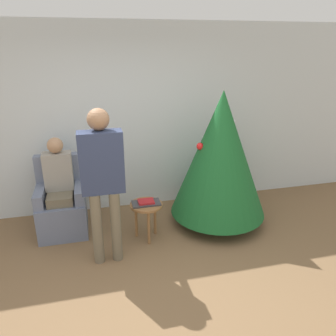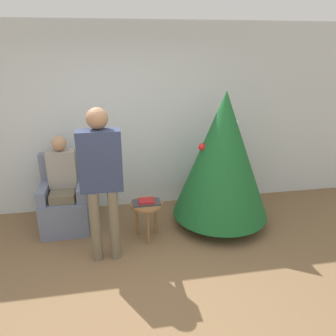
# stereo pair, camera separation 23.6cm
# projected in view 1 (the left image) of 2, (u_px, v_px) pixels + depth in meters

# --- Properties ---
(ground_plane) EXTENTS (14.00, 14.00, 0.00)m
(ground_plane) POSITION_uv_depth(u_px,v_px,m) (150.00, 307.00, 3.18)
(ground_plane) COLOR brown
(wall_back) EXTENTS (8.00, 0.06, 2.70)m
(wall_back) POSITION_uv_depth(u_px,v_px,m) (119.00, 121.00, 4.73)
(wall_back) COLOR silver
(wall_back) RESTS_ON ground_plane
(christmas_tree) EXTENTS (1.31, 1.31, 1.86)m
(christmas_tree) POSITION_uv_depth(u_px,v_px,m) (220.00, 154.00, 4.37)
(christmas_tree) COLOR brown
(christmas_tree) RESTS_ON ground_plane
(armchair) EXTENTS (0.61, 0.64, 1.02)m
(armchair) POSITION_uv_depth(u_px,v_px,m) (62.00, 206.00, 4.38)
(armchair) COLOR slate
(armchair) RESTS_ON ground_plane
(person_seated) EXTENTS (0.36, 0.46, 1.29)m
(person_seated) POSITION_uv_depth(u_px,v_px,m) (59.00, 182.00, 4.23)
(person_seated) COLOR #6B604C
(person_seated) RESTS_ON ground_plane
(person_standing) EXTENTS (0.48, 0.57, 1.78)m
(person_standing) POSITION_uv_depth(u_px,v_px,m) (102.00, 173.00, 3.54)
(person_standing) COLOR #6B604C
(person_standing) RESTS_ON ground_plane
(side_stool) EXTENTS (0.42, 0.42, 0.50)m
(side_stool) POSITION_uv_depth(u_px,v_px,m) (146.00, 209.00, 4.17)
(side_stool) COLOR olive
(side_stool) RESTS_ON ground_plane
(laptop) EXTENTS (0.36, 0.20, 0.02)m
(laptop) POSITION_uv_depth(u_px,v_px,m) (146.00, 203.00, 4.14)
(laptop) COLOR #38383D
(laptop) RESTS_ON side_stool
(book) EXTENTS (0.20, 0.16, 0.02)m
(book) POSITION_uv_depth(u_px,v_px,m) (146.00, 201.00, 4.13)
(book) COLOR #B21E23
(book) RESTS_ON laptop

